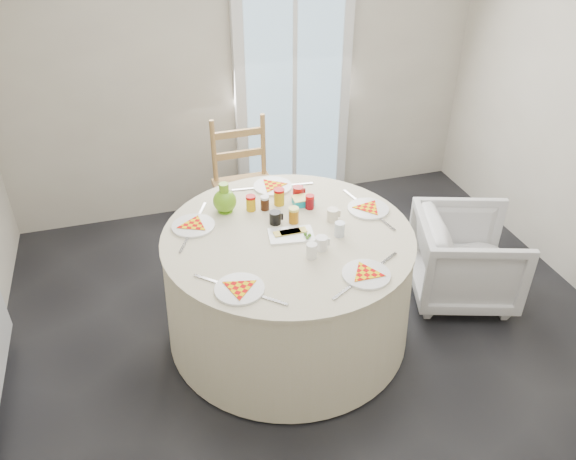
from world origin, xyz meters
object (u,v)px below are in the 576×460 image
object	(u,v)px
table	(288,285)
armchair	(467,249)
wooden_chair	(246,192)
green_pitcher	(225,198)

from	to	relation	value
table	armchair	size ratio (longest dim) A/B	2.24
wooden_chair	green_pitcher	distance (m)	0.87
table	green_pitcher	distance (m)	0.69
armchair	green_pitcher	world-z (taller)	green_pitcher
armchair	table	bearing A→B (deg)	108.09
wooden_chair	armchair	world-z (taller)	wooden_chair
wooden_chair	armchair	size ratio (longest dim) A/B	1.48
table	armchair	bearing A→B (deg)	0.02
table	green_pitcher	xyz separation A→B (m)	(-0.31, 0.37, 0.49)
armchair	wooden_chair	bearing A→B (deg)	68.67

